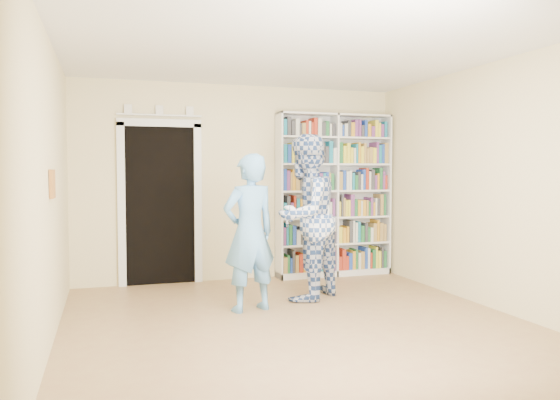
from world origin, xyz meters
The scene contains 11 objects.
floor centered at (0.00, 0.00, 0.00)m, with size 5.00×5.00×0.00m, color #986A49.
ceiling centered at (0.00, 0.00, 2.70)m, with size 5.00×5.00×0.00m, color white.
wall_back centered at (0.00, 2.50, 1.35)m, with size 4.50×4.50×0.00m, color beige.
wall_left centered at (-2.25, 0.00, 1.35)m, with size 5.00×5.00×0.00m, color beige.
wall_right centered at (2.25, 0.00, 1.35)m, with size 5.00×5.00×0.00m, color beige.
bookshelf centered at (1.35, 2.34, 1.18)m, with size 1.70×0.32×2.33m.
doorway centered at (-1.10, 2.48, 1.18)m, with size 1.10×0.08×2.43m.
wall_art centered at (-2.23, 0.20, 1.40)m, with size 0.03×0.25×0.25m, color brown.
man_blue centered at (-0.32, 0.75, 0.85)m, with size 0.62×0.41×1.70m, color #61A1D9.
man_plaid centered at (0.44, 1.08, 0.97)m, with size 0.94×0.74×1.94m, color navy.
paper_sheet centered at (0.57, 0.87, 0.98)m, with size 0.21×0.01×0.29m, color white.
Camera 1 is at (-1.78, -4.92, 1.51)m, focal length 35.00 mm.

